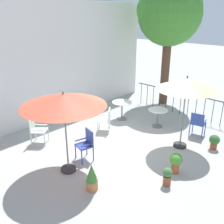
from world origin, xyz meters
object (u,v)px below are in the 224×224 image
(shade_tree, at_px, (170,14))
(potted_plant_0, at_px, (214,141))
(patio_chair_2, at_px, (37,129))
(potted_plant_2, at_px, (176,161))
(patio_umbrella_0, at_px, (187,84))
(patio_chair_0, at_px, (198,122))
(cafe_table_0, at_px, (122,107))
(potted_plant_1, at_px, (92,177))
(patio_chair_3, at_px, (86,143))
(patio_chair_1, at_px, (106,118))
(potted_plant_3, at_px, (167,176))
(patio_umbrella_1, at_px, (64,101))
(cafe_table_1, at_px, (158,115))

(shade_tree, distance_m, potted_plant_0, 6.14)
(patio_chair_2, height_order, potted_plant_2, patio_chair_2)
(patio_umbrella_0, distance_m, patio_chair_0, 2.00)
(cafe_table_0, distance_m, potted_plant_1, 4.67)
(potted_plant_1, bearing_deg, patio_umbrella_0, -7.73)
(patio_chair_3, distance_m, potted_plant_1, 1.50)
(patio_umbrella_0, xyz_separation_m, patio_chair_2, (-3.19, 3.67, -1.63))
(cafe_table_0, distance_m, patio_chair_2, 3.65)
(patio_chair_1, relative_size, potted_plant_3, 1.72)
(shade_tree, xyz_separation_m, patio_chair_3, (-6.12, -1.24, -3.62))
(patio_umbrella_0, relative_size, potted_plant_2, 3.99)
(cafe_table_0, xyz_separation_m, potted_plant_2, (-1.83, -3.65, -0.18))
(patio_chair_1, bearing_deg, patio_umbrella_1, -157.67)
(shade_tree, xyz_separation_m, cafe_table_0, (-3.05, 0.05, -3.63))
(patio_chair_1, xyz_separation_m, potted_plant_2, (-0.57, -3.32, -0.15))
(shade_tree, bearing_deg, cafe_table_1, -150.98)
(patio_umbrella_1, distance_m, patio_chair_1, 3.22)
(patio_umbrella_1, height_order, patio_chair_1, patio_umbrella_1)
(patio_chair_2, relative_size, potted_plant_0, 1.78)
(potted_plant_1, bearing_deg, potted_plant_2, -28.51)
(shade_tree, bearing_deg, patio_chair_1, -176.30)
(patio_chair_0, xyz_separation_m, patio_chair_1, (-2.03, 2.67, -0.02))
(patio_chair_1, distance_m, potted_plant_3, 3.66)
(shade_tree, distance_m, patio_chair_2, 7.60)
(cafe_table_1, height_order, potted_plant_1, potted_plant_1)
(patio_chair_3, relative_size, potted_plant_3, 1.85)
(potted_plant_2, bearing_deg, patio_umbrella_0, 24.75)
(shade_tree, relative_size, patio_chair_2, 6.23)
(potted_plant_0, bearing_deg, potted_plant_1, 161.78)
(patio_chair_3, height_order, potted_plant_2, patio_chair_3)
(patio_umbrella_0, bearing_deg, patio_chair_0, -0.69)
(cafe_table_1, height_order, potted_plant_0, cafe_table_1)
(patio_chair_2, xyz_separation_m, patio_chair_3, (0.51, -1.99, 0.02))
(potted_plant_2, bearing_deg, patio_umbrella_1, 131.80)
(patio_chair_1, distance_m, potted_plant_2, 3.37)
(patio_chair_1, distance_m, patio_chair_3, 2.05)
(potted_plant_1, xyz_separation_m, potted_plant_2, (2.11, -1.14, 0.00))
(patio_chair_0, bearing_deg, patio_chair_3, 156.08)
(patio_umbrella_1, height_order, cafe_table_1, patio_umbrella_1)
(patio_chair_0, distance_m, patio_chair_2, 5.70)
(patio_chair_1, relative_size, potted_plant_2, 1.45)
(patio_chair_2, bearing_deg, potted_plant_3, -76.00)
(patio_chair_1, height_order, potted_plant_0, patio_chair_1)
(patio_chair_1, xyz_separation_m, potted_plant_3, (-1.21, -3.45, -0.23))
(patio_umbrella_1, xyz_separation_m, cafe_table_1, (4.27, -0.11, -1.61))
(cafe_table_1, height_order, patio_chair_1, patio_chair_1)
(cafe_table_0, bearing_deg, patio_chair_1, -165.26)
(patio_chair_3, distance_m, potted_plant_3, 2.57)
(potted_plant_1, bearing_deg, patio_chair_0, -6.01)
(patio_chair_2, bearing_deg, patio_chair_0, -40.30)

